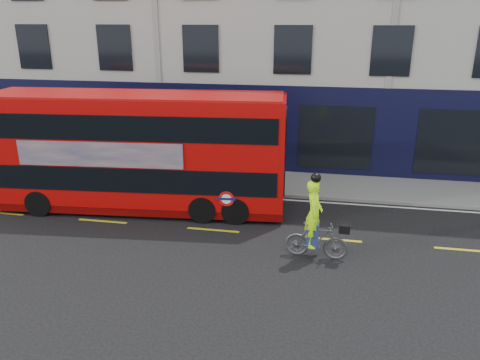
# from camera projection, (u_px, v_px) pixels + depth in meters

# --- Properties ---
(ground) EXTENTS (120.00, 120.00, 0.00)m
(ground) POSITION_uv_depth(u_px,v_px,m) (82.00, 240.00, 15.09)
(ground) COLOR black
(ground) RESTS_ON ground
(pavement) EXTENTS (60.00, 3.00, 0.12)m
(pavement) POSITION_uv_depth(u_px,v_px,m) (153.00, 175.00, 21.11)
(pavement) COLOR slate
(pavement) RESTS_ON ground
(kerb) EXTENTS (60.00, 0.12, 0.13)m
(kerb) POSITION_uv_depth(u_px,v_px,m) (140.00, 186.00, 19.71)
(kerb) COLOR slate
(kerb) RESTS_ON ground
(building_terrace) EXTENTS (50.00, 10.07, 15.00)m
(building_terrace) POSITION_uv_depth(u_px,v_px,m) (187.00, 3.00, 24.64)
(building_terrace) COLOR #A6A59D
(building_terrace) RESTS_ON ground
(road_edge_line) EXTENTS (58.00, 0.10, 0.01)m
(road_edge_line) POSITION_uv_depth(u_px,v_px,m) (138.00, 190.00, 19.45)
(road_edge_line) COLOR silver
(road_edge_line) RESTS_ON ground
(lane_dashes) EXTENTS (58.00, 0.12, 0.01)m
(lane_dashes) POSITION_uv_depth(u_px,v_px,m) (103.00, 221.00, 16.48)
(lane_dashes) COLOR gold
(lane_dashes) RESTS_ON ground
(bus) EXTENTS (10.80, 3.27, 4.29)m
(bus) POSITION_uv_depth(u_px,v_px,m) (139.00, 151.00, 16.95)
(bus) COLOR #B70807
(bus) RESTS_ON ground
(cyclist) EXTENTS (1.90, 0.77, 2.66)m
(cyclist) POSITION_uv_depth(u_px,v_px,m) (315.00, 230.00, 13.72)
(cyclist) COLOR #4D4F52
(cyclist) RESTS_ON ground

